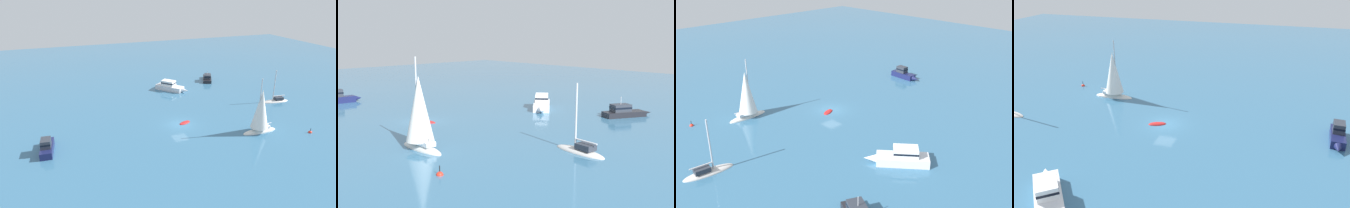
% 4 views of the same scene
% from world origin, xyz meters
% --- Properties ---
extents(ground_plane, '(161.42, 161.42, 0.00)m').
position_xyz_m(ground_plane, '(0.00, 0.00, 0.00)').
color(ground_plane, teal).
extents(tender, '(1.82, 2.52, 0.47)m').
position_xyz_m(tender, '(0.30, -0.93, 0.00)').
color(tender, '#B21E1E').
rests_on(tender, ground).
extents(motor_cruiser, '(6.95, 4.33, 2.70)m').
position_xyz_m(motor_cruiser, '(21.40, -16.01, 0.67)').
color(motor_cruiser, black).
rests_on(motor_cruiser, ground).
extents(launch, '(6.19, 1.94, 2.19)m').
position_xyz_m(launch, '(-1.63, 21.03, 0.81)').
color(launch, '#191E4C').
rests_on(launch, ground).
extents(cabin_cruiser, '(6.97, 6.28, 2.18)m').
position_xyz_m(cabin_cruiser, '(17.51, -4.76, 0.86)').
color(cabin_cruiser, white).
rests_on(cabin_cruiser, ground).
extents(sailboat, '(2.78, 6.10, 9.47)m').
position_xyz_m(sailboat, '(-6.91, -10.77, 3.27)').
color(sailboat, silver).
rests_on(sailboat, ground).
extents(sailboat_1, '(2.27, 6.00, 6.97)m').
position_xyz_m(sailboat_1, '(3.35, -22.23, 0.17)').
color(sailboat_1, silver).
rests_on(sailboat_1, ground).
extents(channel_buoy, '(0.59, 0.59, 1.09)m').
position_xyz_m(channel_buoy, '(-9.97, -18.34, 0.01)').
color(channel_buoy, red).
rests_on(channel_buoy, ground).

